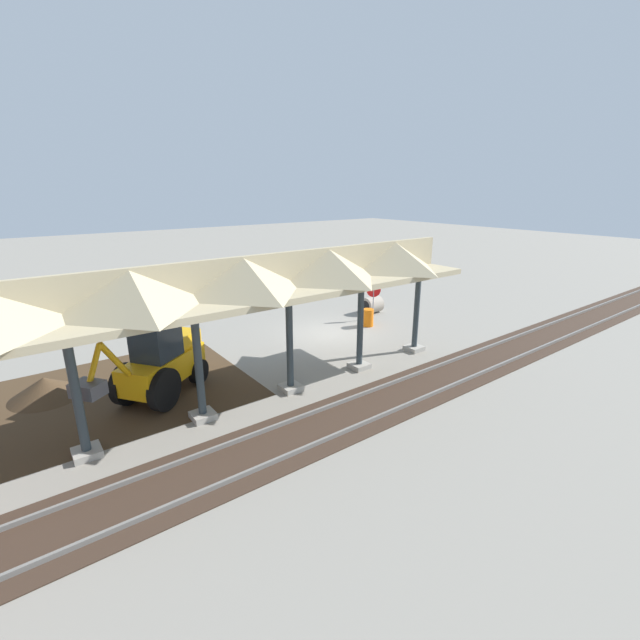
{
  "coord_description": "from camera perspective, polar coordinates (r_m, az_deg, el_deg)",
  "views": [
    {
      "loc": [
        12.35,
        15.59,
        6.86
      ],
      "look_at": [
        2.18,
        2.02,
        1.6
      ],
      "focal_mm": 24.0,
      "sensor_mm": 36.0,
      "label": 1
    }
  ],
  "objects": [
    {
      "name": "ground_plane",
      "position": [
        21.04,
        1.45,
        -1.81
      ],
      "size": [
        120.0,
        120.0,
        0.0
      ],
      "primitive_type": "plane",
      "color": "gray"
    },
    {
      "name": "dirt_work_zone",
      "position": [
        16.73,
        -26.51,
        -8.91
      ],
      "size": [
        9.36,
        7.0,
        0.01
      ],
      "primitive_type": "cube",
      "color": "#42301E",
      "rests_on": "ground"
    },
    {
      "name": "platform_canopy",
      "position": [
        13.24,
        -10.19,
        5.2
      ],
      "size": [
        17.39,
        3.2,
        4.9
      ],
      "color": "#9E998E",
      "rests_on": "ground"
    },
    {
      "name": "rail_tracks",
      "position": [
        16.75,
        15.65,
        -7.53
      ],
      "size": [
        60.0,
        2.58,
        0.15
      ],
      "color": "slate",
      "rests_on": "ground"
    },
    {
      "name": "stop_sign",
      "position": [
        23.1,
        7.15,
        3.5
      ],
      "size": [
        0.63,
        0.47,
        2.01
      ],
      "color": "gray",
      "rests_on": "ground"
    },
    {
      "name": "backhoe",
      "position": [
        15.46,
        -20.6,
        -5.13
      ],
      "size": [
        4.72,
        3.91,
        2.82
      ],
      "color": "orange",
      "rests_on": "ground"
    },
    {
      "name": "dirt_mound",
      "position": [
        17.6,
        -32.61,
        -8.61
      ],
      "size": [
        4.68,
        4.68,
        1.43
      ],
      "primitive_type": "cone",
      "color": "#42301E",
      "rests_on": "ground"
    },
    {
      "name": "concrete_pipe",
      "position": [
        24.61,
        6.95,
        2.03
      ],
      "size": [
        1.06,
        0.96,
        0.93
      ],
      "color": "#9E9384",
      "rests_on": "ground"
    },
    {
      "name": "traffic_barrel",
      "position": [
        22.18,
        6.42,
        0.32
      ],
      "size": [
        0.56,
        0.56,
        0.9
      ],
      "primitive_type": "cylinder",
      "color": "orange",
      "rests_on": "ground"
    }
  ]
}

